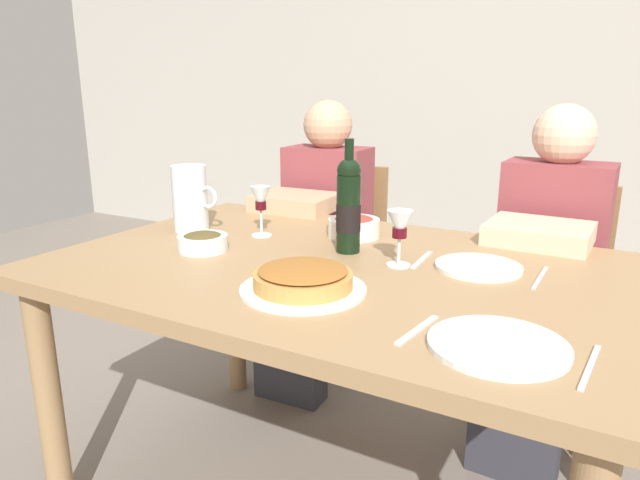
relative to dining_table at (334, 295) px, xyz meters
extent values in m
cube|color=#B2ADA3|center=(0.00, 2.50, 0.73)|extent=(8.00, 0.10, 2.80)
cube|color=#9E7A51|center=(0.00, 0.00, 0.07)|extent=(1.50, 1.00, 0.04)
cylinder|color=#9E7A51|center=(-0.67, -0.42, -0.31)|extent=(0.07, 0.07, 0.72)
cylinder|color=#9E7A51|center=(-0.67, 0.42, -0.31)|extent=(0.07, 0.07, 0.72)
cylinder|color=#9E7A51|center=(0.67, 0.42, -0.31)|extent=(0.07, 0.07, 0.72)
cylinder|color=black|center=(-0.02, 0.11, 0.20)|extent=(0.07, 0.07, 0.22)
sphere|color=black|center=(-0.02, 0.11, 0.32)|extent=(0.07, 0.07, 0.07)
cylinder|color=black|center=(-0.02, 0.11, 0.37)|extent=(0.03, 0.03, 0.08)
cylinder|color=black|center=(-0.02, 0.11, 0.19)|extent=(0.07, 0.07, 0.08)
cylinder|color=silver|center=(-0.56, 0.08, 0.20)|extent=(0.11, 0.11, 0.21)
cylinder|color=silver|center=(-0.56, 0.08, 0.16)|extent=(0.10, 0.10, 0.13)
torus|color=silver|center=(-0.49, 0.08, 0.21)|extent=(0.07, 0.01, 0.07)
cylinder|color=white|center=(0.04, -0.23, 0.10)|extent=(0.29, 0.29, 0.01)
cylinder|color=#C18E47|center=(0.04, -0.23, 0.12)|extent=(0.23, 0.23, 0.03)
ellipsoid|color=#9E6028|center=(0.04, -0.23, 0.14)|extent=(0.20, 0.20, 0.02)
cylinder|color=white|center=(-0.07, 0.27, 0.12)|extent=(0.16, 0.16, 0.06)
ellipsoid|color=#B2382D|center=(-0.07, 0.27, 0.14)|extent=(0.13, 0.13, 0.04)
cylinder|color=silver|center=(-0.38, -0.08, 0.11)|extent=(0.14, 0.14, 0.04)
ellipsoid|color=brown|center=(-0.38, -0.08, 0.13)|extent=(0.12, 0.12, 0.03)
cylinder|color=silver|center=(-0.33, 0.13, 0.09)|extent=(0.06, 0.06, 0.00)
cylinder|color=silver|center=(-0.33, 0.13, 0.13)|extent=(0.01, 0.01, 0.08)
cone|color=silver|center=(-0.33, 0.13, 0.21)|extent=(0.06, 0.06, 0.08)
cylinder|color=#470A14|center=(-0.33, 0.13, 0.19)|extent=(0.03, 0.03, 0.03)
cylinder|color=silver|center=(0.16, 0.06, 0.09)|extent=(0.06, 0.06, 0.00)
cylinder|color=silver|center=(0.16, 0.06, 0.13)|extent=(0.01, 0.01, 0.07)
cone|color=silver|center=(0.16, 0.06, 0.20)|extent=(0.07, 0.07, 0.07)
cylinder|color=#470A14|center=(0.16, 0.06, 0.18)|extent=(0.04, 0.04, 0.03)
cylinder|color=white|center=(0.35, 0.13, 0.10)|extent=(0.22, 0.22, 0.01)
cylinder|color=silver|center=(0.49, -0.31, 0.10)|extent=(0.25, 0.25, 0.01)
cube|color=silver|center=(0.20, 0.13, 0.09)|extent=(0.02, 0.16, 0.00)
cube|color=silver|center=(0.50, 0.13, 0.09)|extent=(0.01, 0.18, 0.00)
cube|color=silver|center=(0.64, -0.31, 0.09)|extent=(0.02, 0.18, 0.00)
cube|color=silver|center=(0.34, -0.31, 0.09)|extent=(0.03, 0.16, 0.00)
cube|color=olive|center=(-0.45, 0.83, -0.21)|extent=(0.42, 0.42, 0.02)
cube|color=olive|center=(-0.46, 1.02, 0.00)|extent=(0.36, 0.05, 0.40)
cylinder|color=olive|center=(-0.61, 0.65, -0.44)|extent=(0.04, 0.04, 0.45)
cylinder|color=olive|center=(-0.27, 0.67, -0.44)|extent=(0.04, 0.04, 0.45)
cylinder|color=olive|center=(-0.63, 0.99, -0.44)|extent=(0.04, 0.04, 0.45)
cylinder|color=olive|center=(-0.29, 1.01, -0.44)|extent=(0.04, 0.04, 0.45)
cube|color=#8E3D42|center=(-0.45, 0.79, 0.05)|extent=(0.35, 0.22, 0.50)
sphere|color=tan|center=(-0.45, 0.79, 0.39)|extent=(0.20, 0.20, 0.20)
cube|color=#33333D|center=(-0.44, 0.60, -0.20)|extent=(0.33, 0.40, 0.14)
cube|color=#33333D|center=(-0.43, 0.45, -0.47)|extent=(0.28, 0.13, 0.40)
cube|color=tan|center=(-0.44, 0.51, 0.12)|extent=(0.30, 0.25, 0.06)
cube|color=olive|center=(0.45, 0.79, -0.21)|extent=(0.41, 0.41, 0.02)
cube|color=olive|center=(0.46, 0.97, 0.00)|extent=(0.36, 0.04, 0.40)
cylinder|color=olive|center=(0.27, 0.62, -0.44)|extent=(0.04, 0.04, 0.45)
cylinder|color=olive|center=(0.61, 0.61, -0.44)|extent=(0.04, 0.04, 0.45)
cylinder|color=olive|center=(0.29, 0.96, -0.44)|extent=(0.04, 0.04, 0.45)
cylinder|color=olive|center=(0.63, 0.95, -0.44)|extent=(0.04, 0.04, 0.45)
cube|color=#8E3D42|center=(0.45, 0.75, 0.05)|extent=(0.35, 0.21, 0.50)
sphere|color=beige|center=(0.45, 0.75, 0.39)|extent=(0.20, 0.20, 0.20)
cube|color=#33333D|center=(0.44, 0.56, -0.20)|extent=(0.32, 0.39, 0.14)
cube|color=#33333D|center=(0.44, 0.41, -0.47)|extent=(0.28, 0.13, 0.40)
cube|color=beige|center=(0.44, 0.47, 0.12)|extent=(0.30, 0.25, 0.06)
camera|label=1|loc=(0.66, -1.27, 0.54)|focal=31.69mm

